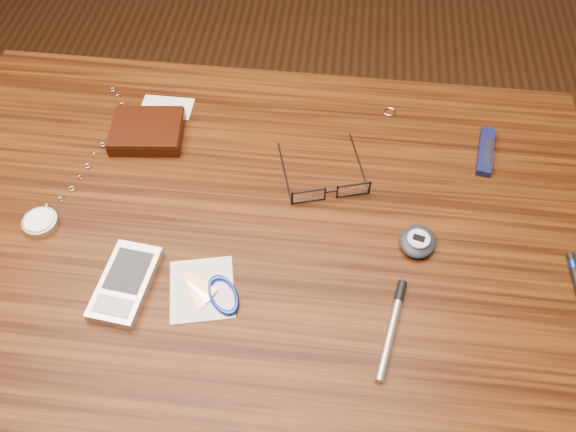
% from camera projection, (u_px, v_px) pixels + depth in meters
% --- Properties ---
extents(ground, '(3.80, 3.80, 0.00)m').
position_uv_depth(ground, '(266.00, 402.00, 1.39)').
color(ground, '#472814').
rests_on(ground, ground).
extents(desk, '(1.00, 0.70, 0.75)m').
position_uv_depth(desk, '(252.00, 273.00, 0.87)').
color(desk, '#391C09').
rests_on(desk, ground).
extents(wallet_and_card, '(0.12, 0.14, 0.02)m').
position_uv_depth(wallet_and_card, '(148.00, 130.00, 0.88)').
color(wallet_and_card, black).
rests_on(wallet_and_card, desk).
extents(eyeglasses, '(0.15, 0.15, 0.03)m').
position_uv_depth(eyeglasses, '(330.00, 190.00, 0.82)').
color(eyeglasses, black).
rests_on(eyeglasses, desk).
extents(gold_ring, '(0.03, 0.03, 0.00)m').
position_uv_depth(gold_ring, '(389.00, 112.00, 0.92)').
color(gold_ring, '#D9B26F').
rests_on(gold_ring, desk).
extents(pocket_watch, '(0.08, 0.31, 0.02)m').
position_uv_depth(pocket_watch, '(44.00, 217.00, 0.79)').
color(pocket_watch, silver).
rests_on(pocket_watch, desk).
extents(pda_phone, '(0.07, 0.12, 0.02)m').
position_uv_depth(pda_phone, '(126.00, 283.00, 0.73)').
color(pda_phone, '#B1B1B6').
rests_on(pda_phone, desk).
extents(pedometer, '(0.06, 0.07, 0.02)m').
position_uv_depth(pedometer, '(418.00, 241.00, 0.77)').
color(pedometer, black).
rests_on(pedometer, desk).
extents(notepad_keys, '(0.12, 0.11, 0.01)m').
position_uv_depth(notepad_keys, '(213.00, 292.00, 0.73)').
color(notepad_keys, silver).
rests_on(notepad_keys, desk).
extents(pocket_knife, '(0.04, 0.10, 0.01)m').
position_uv_depth(pocket_knife, '(486.00, 151.00, 0.87)').
color(pocket_knife, '#0E1236').
rests_on(pocket_knife, desk).
extents(silver_pen, '(0.04, 0.14, 0.01)m').
position_uv_depth(silver_pen, '(393.00, 321.00, 0.70)').
color(silver_pen, '#ABAAAE').
rests_on(silver_pen, desk).
extents(black_blue_pen, '(0.01, 0.08, 0.01)m').
position_uv_depth(black_blue_pen, '(576.00, 278.00, 0.74)').
color(black_blue_pen, black).
rests_on(black_blue_pen, desk).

